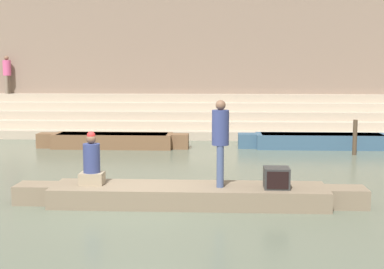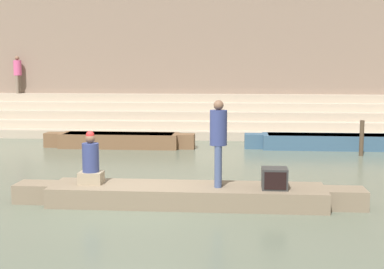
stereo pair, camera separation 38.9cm
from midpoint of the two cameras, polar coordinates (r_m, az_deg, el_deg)
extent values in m
plane|color=#566051|center=(11.02, -5.57, -7.50)|extent=(120.00, 120.00, 0.00)
cube|color=tan|center=(21.82, -0.26, 0.31)|extent=(36.00, 2.87, 0.33)
cube|color=#B2A28D|center=(22.07, -0.19, 1.24)|extent=(36.00, 2.30, 0.33)
cube|color=tan|center=(22.32, -0.13, 2.15)|extent=(36.00, 1.72, 0.33)
cube|color=#B2A28D|center=(22.58, -0.06, 3.05)|extent=(36.00, 1.15, 0.33)
cube|color=tan|center=(22.84, 0.00, 3.92)|extent=(36.00, 0.57, 0.33)
cube|color=#7F6B5B|center=(23.69, 0.19, 7.98)|extent=(34.20, 1.20, 6.21)
cube|color=#4C4037|center=(23.21, 0.06, 1.06)|extent=(34.20, 0.12, 0.60)
cube|color=#756651|center=(10.96, 0.48, -6.49)|extent=(5.58, 1.18, 0.39)
cube|color=#2D2D2D|center=(10.92, 0.48, -5.62)|extent=(5.13, 1.08, 0.05)
cube|color=#756651|center=(11.18, 17.05, -6.54)|extent=(0.78, 0.65, 0.39)
cube|color=#756651|center=(11.64, -15.41, -5.93)|extent=(0.78, 0.65, 0.39)
cylinder|color=olive|center=(11.70, -3.36, -5.14)|extent=(2.49, 0.04, 0.04)
cylinder|color=#3D4C75|center=(10.88, 3.86, -3.27)|extent=(0.14, 0.14, 0.84)
cylinder|color=#3D4C75|center=(10.70, 3.84, -3.45)|extent=(0.14, 0.14, 0.84)
cylinder|color=navy|center=(10.68, 3.88, 0.72)|extent=(0.34, 0.34, 0.70)
sphere|color=brown|center=(10.64, 3.90, 3.15)|extent=(0.20, 0.20, 0.20)
cube|color=gray|center=(11.25, -9.74, -4.56)|extent=(0.48, 0.38, 0.25)
cylinder|color=navy|center=(11.18, -9.79, -2.44)|extent=(0.34, 0.34, 0.60)
sphere|color=brown|center=(11.12, -9.83, -0.41)|extent=(0.20, 0.20, 0.20)
sphere|color=red|center=(11.11, -9.84, -0.05)|extent=(0.17, 0.17, 0.17)
cube|color=#2D2D2D|center=(10.76, 9.82, -4.64)|extent=(0.50, 0.46, 0.42)
cube|color=black|center=(10.53, 9.93, -4.90)|extent=(0.42, 0.02, 0.34)
cube|color=brown|center=(18.74, -7.16, -0.63)|extent=(4.10, 1.03, 0.50)
cube|color=beige|center=(18.71, -7.17, 0.05)|extent=(3.78, 0.93, 0.05)
cube|color=brown|center=(18.39, -0.02, -0.72)|extent=(0.57, 0.57, 0.50)
cube|color=brown|center=(19.36, -13.94, -0.53)|extent=(0.57, 0.57, 0.50)
cube|color=#33516B|center=(18.89, 14.92, -0.76)|extent=(4.47, 1.03, 0.50)
cube|color=beige|center=(18.86, 14.95, -0.08)|extent=(4.11, 0.93, 0.05)
cube|color=#33516B|center=(18.61, 7.18, -0.68)|extent=(0.63, 0.57, 0.50)
cylinder|color=#473828|center=(17.72, 18.25, -0.37)|extent=(0.14, 0.14, 1.13)
cylinder|color=#756656|center=(24.69, -17.54, 5.12)|extent=(0.14, 0.14, 0.79)
cylinder|color=#756656|center=(24.52, -17.71, 5.11)|extent=(0.14, 0.14, 0.79)
cylinder|color=#C64C7F|center=(24.60, -17.69, 6.79)|extent=(0.34, 0.34, 0.65)
sphere|color=brown|center=(24.60, -17.72, 7.77)|extent=(0.19, 0.19, 0.19)
camera|label=1|loc=(0.19, -89.07, 0.12)|focal=50.00mm
camera|label=2|loc=(0.19, 90.93, -0.12)|focal=50.00mm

